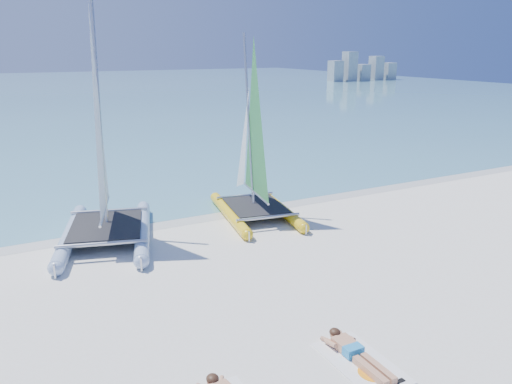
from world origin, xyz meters
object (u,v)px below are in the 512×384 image
(catamaran_yellow, at_px, (251,157))
(sunbather_b, at_px, (354,352))
(towel_b, at_px, (361,362))
(catamaran_blue, at_px, (102,169))

(catamaran_yellow, relative_size, sunbather_b, 3.66)
(towel_b, xyz_separation_m, sunbather_b, (-0.00, 0.19, 0.11))
(towel_b, relative_size, sunbather_b, 1.07)
(towel_b, height_order, sunbather_b, sunbather_b)
(catamaran_blue, distance_m, catamaran_yellow, 5.07)
(catamaran_yellow, bearing_deg, catamaran_blue, -168.31)
(catamaran_yellow, relative_size, towel_b, 3.42)
(catamaran_yellow, bearing_deg, towel_b, -94.65)
(catamaran_yellow, xyz_separation_m, towel_b, (-2.23, -8.79, -1.98))
(catamaran_blue, relative_size, sunbather_b, 4.20)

